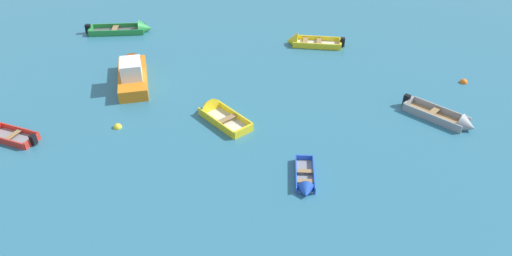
# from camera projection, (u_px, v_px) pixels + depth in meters

# --- Properties ---
(rowboat_yellow_near_camera) EXTENTS (4.05, 1.78, 1.23)m
(rowboat_yellow_near_camera) POSITION_uv_depth(u_px,v_px,m) (301.00, 42.00, 32.89)
(rowboat_yellow_near_camera) COLOR beige
(rowboat_yellow_near_camera) RESTS_ON ground_plane
(rowboat_grey_far_left) EXTENTS (3.46, 3.37, 1.05)m
(rowboat_grey_far_left) POSITION_uv_depth(u_px,v_px,m) (449.00, 120.00, 24.69)
(rowboat_grey_far_left) COLOR #99754C
(rowboat_grey_far_left) RESTS_ON ground_plane
(rowboat_blue_near_left) EXTENTS (0.97, 2.71, 0.76)m
(rowboat_blue_near_left) POSITION_uv_depth(u_px,v_px,m) (304.00, 183.00, 20.59)
(rowboat_blue_near_left) COLOR gray
(rowboat_blue_near_left) RESTS_ON ground_plane
(rowboat_green_back_row_right) EXTENTS (4.80, 1.70, 1.27)m
(rowboat_green_back_row_right) POSITION_uv_depth(u_px,v_px,m) (131.00, 29.00, 34.69)
(rowboat_green_back_row_right) COLOR #4C4C51
(rowboat_green_back_row_right) RESTS_ON ground_plane
(motor_launch_orange_far_back) EXTENTS (2.60, 5.44, 1.97)m
(motor_launch_orange_far_back) POSITION_uv_depth(u_px,v_px,m) (130.00, 73.00, 28.33)
(motor_launch_orange_far_back) COLOR orange
(motor_launch_orange_far_back) RESTS_ON ground_plane
(rowboat_yellow_outer_right) EXTENTS (3.20, 3.47, 1.18)m
(rowboat_yellow_outer_right) POSITION_uv_depth(u_px,v_px,m) (213.00, 112.00, 25.32)
(rowboat_yellow_outer_right) COLOR beige
(rowboat_yellow_outer_right) RESTS_ON ground_plane
(mooring_buoy_between_boats_right) EXTENTS (0.44, 0.44, 0.44)m
(mooring_buoy_between_boats_right) POSITION_uv_depth(u_px,v_px,m) (116.00, 128.00, 24.41)
(mooring_buoy_between_boats_right) COLOR yellow
(mooring_buoy_between_boats_right) RESTS_ON ground_plane
(mooring_buoy_outer_edge) EXTENTS (0.47, 0.47, 0.47)m
(mooring_buoy_outer_edge) POSITION_uv_depth(u_px,v_px,m) (461.00, 82.00, 28.46)
(mooring_buoy_outer_edge) COLOR orange
(mooring_buoy_outer_edge) RESTS_ON ground_plane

